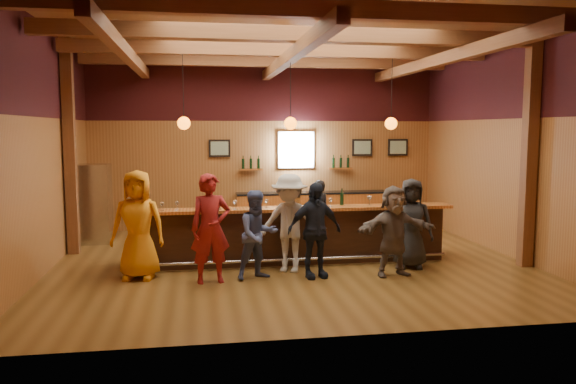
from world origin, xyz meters
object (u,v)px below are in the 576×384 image
back_bar_cabinet (312,210)px  customer_brown (394,231)px  ice_bucket (295,200)px  bottle_a (317,199)px  customer_white (289,223)px  customer_orange (138,225)px  stainless_fridge (95,204)px  customer_redvest (211,228)px  customer_denim (258,235)px  customer_navy (314,230)px  customer_dark (411,223)px  bartender (318,213)px  bar_counter (290,234)px

back_bar_cabinet → customer_brown: (0.44, -5.00, 0.33)m
ice_bucket → bottle_a: (0.42, -0.06, 0.01)m
customer_white → customer_orange: bearing=-156.7°
back_bar_cabinet → stainless_fridge: stainless_fridge is taller
back_bar_cabinet → customer_orange: size_ratio=2.11×
customer_brown → customer_white: bearing=154.3°
customer_white → customer_brown: (1.78, -0.57, -0.09)m
customer_redvest → customer_white: bearing=11.6°
bottle_a → stainless_fridge: bearing=149.3°
stainless_fridge → customer_denim: size_ratio=1.16×
customer_brown → ice_bucket: size_ratio=6.24×
back_bar_cabinet → customer_navy: (-0.97, -4.90, 0.36)m
customer_white → ice_bucket: size_ratio=6.95×
stainless_fridge → customer_denim: 4.99m
customer_dark → customer_white: bearing=-168.2°
customer_white → customer_dark: 2.30m
customer_orange → customer_redvest: size_ratio=1.02×
bottle_a → customer_denim: bearing=-141.9°
customer_navy → bartender: 2.62m
customer_white → bottle_a: 0.93m
stainless_fridge → customer_redvest: customer_redvest is taller
customer_orange → customer_white: size_ratio=1.06×
stainless_fridge → customer_white: bearing=-39.9°
customer_orange → stainless_fridge: bearing=120.6°
bar_counter → customer_brown: 2.18m
customer_dark → back_bar_cabinet: bearing=115.1°
customer_white → bottle_a: size_ratio=4.91×
customer_navy → bottle_a: 1.16m
bottle_a → customer_dark: bearing=-20.9°
bar_counter → bottle_a: 0.91m
stainless_fridge → customer_brown: (5.74, -3.88, -0.10)m
ice_bucket → customer_denim: bearing=-128.4°
bar_counter → bottle_a: bearing=-29.8°
bartender → stainless_fridge: bearing=-27.6°
customer_orange → bottle_a: bearing=20.3°
customer_brown → customer_dark: customer_dark is taller
customer_dark → customer_navy: bearing=-154.8°
customer_dark → bar_counter: bearing=170.0°
customer_orange → bartender: customer_orange is taller
bar_counter → customer_brown: size_ratio=3.92×
customer_redvest → customer_brown: customer_redvest is taller
stainless_fridge → customer_navy: bearing=-41.1°
customer_orange → bartender: (3.64, 2.12, -0.21)m
customer_orange → customer_redvest: (1.23, -0.46, -0.02)m
customer_navy → bottle_a: bearing=65.0°
stainless_fridge → back_bar_cabinet: bearing=11.9°
bottle_a → bar_counter: bearing=150.2°
customer_brown → bartender: size_ratio=1.08×
customer_orange → customer_redvest: customer_orange is taller
customer_orange → customer_white: 2.66m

